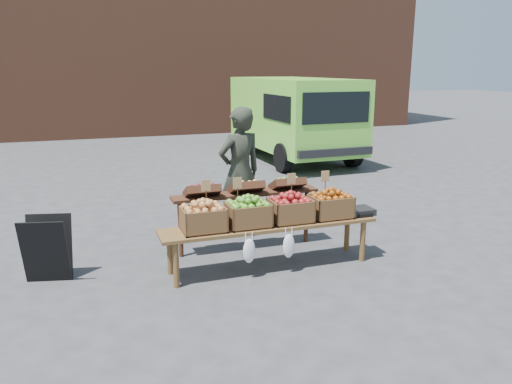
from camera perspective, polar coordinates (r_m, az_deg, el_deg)
name	(u,v)px	position (r m, az deg, el deg)	size (l,w,h in m)	color
ground	(214,284)	(5.86, -4.82, -10.43)	(80.00, 80.00, 0.00)	#3E3E40
delivery_van	(293,119)	(13.46, 4.26, 8.26)	(2.20, 4.79, 2.15)	#74DE40
vendor	(240,172)	(7.25, -1.85, 2.28)	(0.69, 0.45, 1.89)	#262C21
chalkboard_sign	(47,249)	(6.26, -22.77, -6.04)	(0.52, 0.28, 0.78)	black
back_table	(246,212)	(6.75, -1.15, -2.33)	(2.10, 0.44, 1.04)	#3D2013
display_bench	(269,246)	(6.20, 1.54, -6.14)	(2.70, 0.56, 0.57)	brown
crate_golden_apples	(203,219)	(5.84, -6.03, -3.12)	(0.50, 0.40, 0.28)	gold
crate_russet_pears	(248,215)	(5.98, -0.90, -2.61)	(0.50, 0.40, 0.28)	#58892C
crate_red_apples	(290,210)	(6.17, 3.96, -2.12)	(0.50, 0.40, 0.28)	maroon
crate_green_apples	(330,206)	(6.40, 8.49, -1.65)	(0.50, 0.40, 0.28)	#953E0E
weighing_scale	(359,211)	(6.63, 11.71, -2.13)	(0.34, 0.30, 0.08)	black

